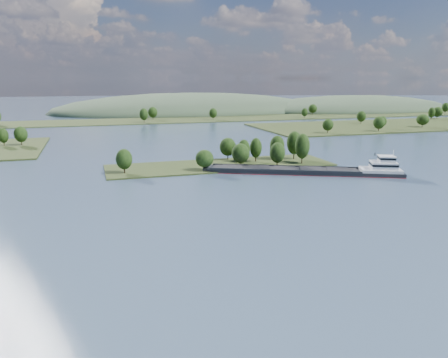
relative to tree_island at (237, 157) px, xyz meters
name	(u,v)px	position (x,y,z in m)	size (l,w,h in m)	color
ground	(275,201)	(-7.17, -59.10, -3.84)	(1800.00, 1800.00, 0.00)	#374B5F
tree_island	(237,157)	(0.00, 0.00, 0.00)	(100.00, 30.41, 14.79)	#263216
right_bank	(440,123)	(224.03, 120.25, -2.86)	(320.00, 90.00, 15.23)	#263216
back_shoreline	(159,120)	(-0.63, 220.66, -3.22)	(900.00, 60.00, 13.97)	#263216
hill_east	(355,110)	(252.83, 290.90, -3.84)	(260.00, 140.00, 36.00)	#354831
hill_west	(191,112)	(52.83, 320.90, -3.84)	(320.00, 160.00, 44.00)	#354831
cargo_barge	(316,170)	(25.45, -25.90, -2.46)	(77.49, 41.72, 10.91)	black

